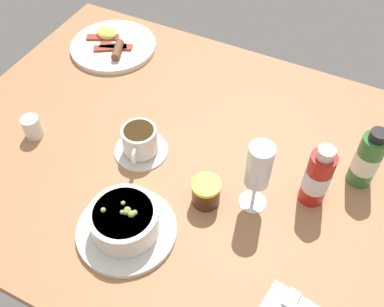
# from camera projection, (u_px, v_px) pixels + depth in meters

# --- Properties ---
(ground_plane) EXTENTS (1.10, 0.84, 0.03)m
(ground_plane) POSITION_uv_depth(u_px,v_px,m) (182.00, 159.00, 1.00)
(ground_plane) COLOR #A8754C
(porridge_bowl) EXTENTS (0.20, 0.20, 0.08)m
(porridge_bowl) POSITION_uv_depth(u_px,v_px,m) (125.00, 223.00, 0.83)
(porridge_bowl) COLOR silver
(porridge_bowl) RESTS_ON ground_plane
(coffee_cup) EXTENTS (0.12, 0.12, 0.07)m
(coffee_cup) POSITION_uv_depth(u_px,v_px,m) (140.00, 142.00, 0.97)
(coffee_cup) COLOR silver
(coffee_cup) RESTS_ON ground_plane
(creamer_jug) EXTENTS (0.04, 0.05, 0.06)m
(creamer_jug) POSITION_uv_depth(u_px,v_px,m) (32.00, 127.00, 1.00)
(creamer_jug) COLOR silver
(creamer_jug) RESTS_ON ground_plane
(wine_glass) EXTENTS (0.06, 0.06, 0.17)m
(wine_glass) POSITION_uv_depth(u_px,v_px,m) (259.00, 169.00, 0.82)
(wine_glass) COLOR white
(wine_glass) RESTS_ON ground_plane
(jam_jar) EXTENTS (0.06, 0.06, 0.06)m
(jam_jar) POSITION_uv_depth(u_px,v_px,m) (206.00, 192.00, 0.88)
(jam_jar) COLOR #462315
(jam_jar) RESTS_ON ground_plane
(sauce_bottle_green) EXTENTS (0.05, 0.05, 0.15)m
(sauce_bottle_green) POSITION_uv_depth(u_px,v_px,m) (367.00, 159.00, 0.89)
(sauce_bottle_green) COLOR #337233
(sauce_bottle_green) RESTS_ON ground_plane
(sauce_bottle_red) EXTENTS (0.05, 0.05, 0.15)m
(sauce_bottle_red) POSITION_uv_depth(u_px,v_px,m) (317.00, 177.00, 0.86)
(sauce_bottle_red) COLOR #B21E19
(sauce_bottle_red) RESTS_ON ground_plane
(breakfast_plate) EXTENTS (0.24, 0.24, 0.04)m
(breakfast_plate) POSITION_uv_depth(u_px,v_px,m) (113.00, 45.00, 1.23)
(breakfast_plate) COLOR silver
(breakfast_plate) RESTS_ON ground_plane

